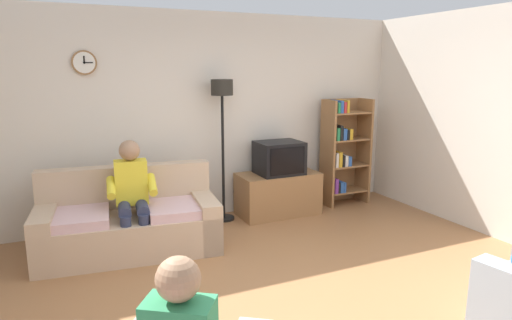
{
  "coord_description": "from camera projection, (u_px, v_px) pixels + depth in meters",
  "views": [
    {
      "loc": [
        -1.87,
        -3.01,
        1.99
      ],
      "look_at": [
        0.04,
        1.19,
        1.03
      ],
      "focal_mm": 31.25,
      "sensor_mm": 36.0,
      "label": 1
    }
  ],
  "objects": [
    {
      "name": "tv",
      "position": [
        279.0,
        158.0,
        6.01
      ],
      "size": [
        0.6,
        0.49,
        0.44
      ],
      "color": "black",
      "rests_on": "tv_stand"
    },
    {
      "name": "couch",
      "position": [
        129.0,
        223.0,
        4.89
      ],
      "size": [
        1.99,
        1.08,
        0.9
      ],
      "color": "tan",
      "rests_on": "ground_plane"
    },
    {
      "name": "floor_lamp",
      "position": [
        222.0,
        111.0,
        5.68
      ],
      "size": [
        0.28,
        0.28,
        1.85
      ],
      "color": "black",
      "rests_on": "ground_plane"
    },
    {
      "name": "tv_stand",
      "position": [
        278.0,
        194.0,
        6.14
      ],
      "size": [
        1.1,
        0.56,
        0.58
      ],
      "color": "olive",
      "rests_on": "ground_plane"
    },
    {
      "name": "person_on_couch",
      "position": [
        132.0,
        192.0,
        4.73
      ],
      "size": [
        0.54,
        0.57,
        1.24
      ],
      "color": "yellow",
      "rests_on": "ground_plane"
    },
    {
      "name": "ground_plane",
      "position": [
        309.0,
        303.0,
        3.84
      ],
      "size": [
        12.0,
        12.0,
        0.0
      ],
      "primitive_type": "plane",
      "color": "#9E6B42"
    },
    {
      "name": "bookshelf",
      "position": [
        342.0,
        150.0,
        6.54
      ],
      "size": [
        0.68,
        0.36,
        1.55
      ],
      "color": "olive",
      "rests_on": "ground_plane"
    },
    {
      "name": "back_wall_assembly",
      "position": [
        207.0,
        117.0,
        5.94
      ],
      "size": [
        6.2,
        0.17,
        2.7
      ],
      "color": "silver",
      "rests_on": "ground_plane"
    }
  ]
}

